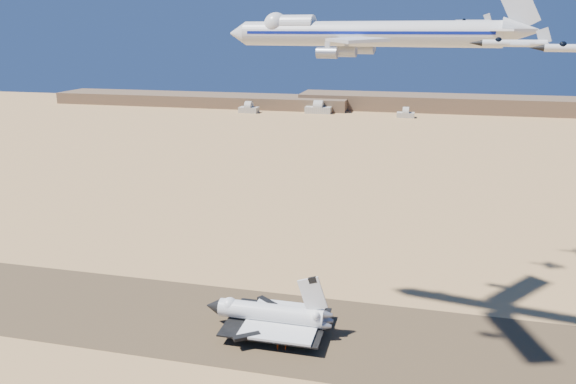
% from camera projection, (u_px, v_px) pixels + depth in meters
% --- Properties ---
extents(ground, '(1200.00, 1200.00, 0.00)m').
position_uv_depth(ground, '(228.00, 323.00, 186.91)').
color(ground, tan).
rests_on(ground, ground).
extents(runway, '(600.00, 50.00, 0.06)m').
position_uv_depth(runway, '(228.00, 323.00, 186.91)').
color(runway, brown).
rests_on(runway, ground).
extents(ridgeline, '(960.00, 90.00, 18.00)m').
position_uv_depth(ridgeline, '(429.00, 105.00, 662.21)').
color(ridgeline, brown).
rests_on(ridgeline, ground).
extents(hangars, '(200.50, 29.50, 30.00)m').
position_uv_depth(hangars, '(314.00, 110.00, 646.53)').
color(hangars, '#B9B3A4').
rests_on(hangars, ground).
extents(shuttle, '(41.94, 25.48, 20.74)m').
position_uv_depth(shuttle, '(270.00, 315.00, 180.71)').
color(shuttle, silver).
rests_on(shuttle, runway).
extents(carrier_747, '(87.91, 67.10, 21.82)m').
position_uv_depth(carrier_747, '(355.00, 34.00, 158.11)').
color(carrier_747, silver).
extents(crew_a, '(0.54, 0.75, 1.92)m').
position_uv_depth(crew_a, '(286.00, 347.00, 170.64)').
color(crew_a, '#D2470C').
rests_on(crew_a, runway).
extents(crew_b, '(0.94, 1.00, 1.80)m').
position_uv_depth(crew_b, '(278.00, 347.00, 170.94)').
color(crew_b, '#D2470C').
rests_on(crew_b, runway).
extents(crew_c, '(1.06, 0.81, 1.61)m').
position_uv_depth(crew_c, '(296.00, 342.00, 173.73)').
color(crew_c, '#D2470C').
rests_on(crew_c, runway).
extents(chase_jet_a, '(14.40, 7.89, 3.59)m').
position_uv_depth(chase_jet_a, '(513.00, 43.00, 105.10)').
color(chase_jet_a, silver).
extents(chase_jet_c, '(13.86, 7.74, 3.47)m').
position_uv_depth(chase_jet_c, '(432.00, 33.00, 194.40)').
color(chase_jet_c, silver).
extents(chase_jet_d, '(15.20, 8.04, 3.79)m').
position_uv_depth(chase_jet_d, '(471.00, 22.00, 206.57)').
color(chase_jet_d, silver).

